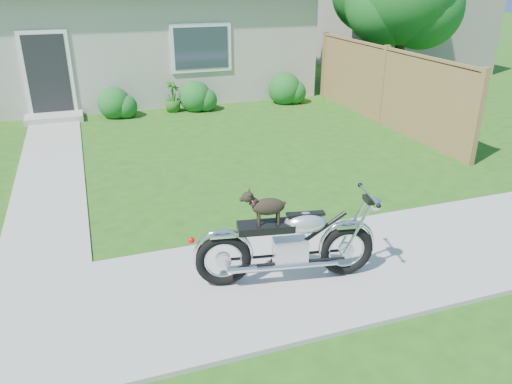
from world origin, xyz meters
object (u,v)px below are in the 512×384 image
at_px(house, 98,20).
at_px(potted_plant_right, 173,97).
at_px(fence, 383,85).
at_px(motorcycle_with_dog, 289,242).

xyz_separation_m(house, potted_plant_right, (1.55, -3.44, -1.75)).
xyz_separation_m(house, fence, (6.30, -6.24, -1.22)).
height_order(house, fence, house).
distance_m(house, motorcycle_with_dog, 12.27).
distance_m(potted_plant_right, motorcycle_with_dog, 8.65).
xyz_separation_m(fence, motorcycle_with_dog, (-4.95, -5.84, -0.38)).
distance_m(fence, potted_plant_right, 5.54).
height_order(potted_plant_right, motorcycle_with_dog, motorcycle_with_dog).
height_order(house, motorcycle_with_dog, house).
height_order(house, potted_plant_right, house).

